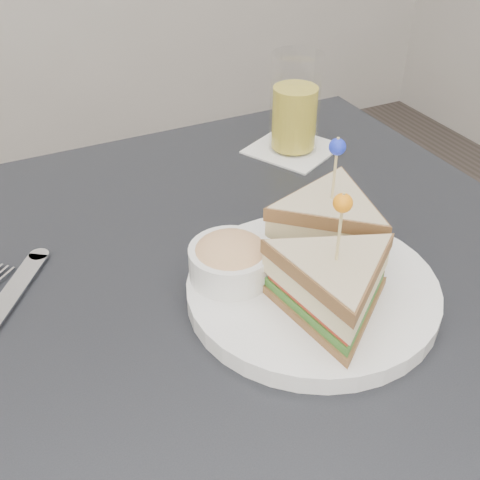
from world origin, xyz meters
name	(u,v)px	position (x,y,z in m)	size (l,w,h in m)	color
table	(236,335)	(0.00, 0.00, 0.67)	(0.80, 0.80, 0.75)	black
plate_meal	(317,261)	(0.07, -0.05, 0.79)	(0.30, 0.30, 0.15)	white
drink_set	(295,109)	(0.22, 0.25, 0.82)	(0.16, 0.16, 0.15)	white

